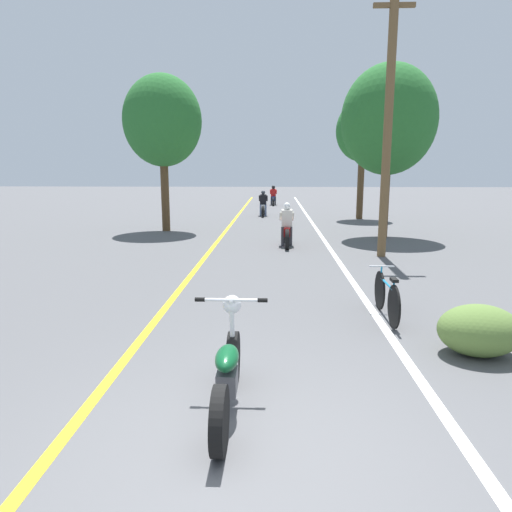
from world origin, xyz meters
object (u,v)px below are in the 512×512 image
at_px(utility_pole, 388,122).
at_px(motorcycle_rider_mid, 263,206).
at_px(motorcycle_foreground, 228,372).
at_px(motorcycle_rider_lead, 287,230).
at_px(bicycle_parked, 387,297).
at_px(roadside_tree_right_near, 389,120).
at_px(motorcycle_rider_far, 273,198).
at_px(roadside_tree_right_far, 363,132).
at_px(roadside_tree_left, 162,121).

height_order(utility_pole, motorcycle_rider_mid, utility_pole).
bearing_deg(motorcycle_foreground, motorcycle_rider_mid, 90.39).
bearing_deg(motorcycle_rider_lead, bicycle_parked, -78.34).
distance_m(roadside_tree_right_near, motorcycle_rider_far, 15.83).
relative_size(roadside_tree_right_far, roadside_tree_left, 0.95).
relative_size(roadside_tree_right_near, motorcycle_rider_mid, 3.12).
distance_m(utility_pole, motorcycle_foreground, 10.00).
bearing_deg(roadside_tree_left, motorcycle_foreground, -74.22).
distance_m(roadside_tree_right_near, bicycle_parked, 10.38).
xyz_separation_m(motorcycle_foreground, motorcycle_rider_mid, (-0.14, 20.03, 0.08)).
distance_m(utility_pole, motorcycle_rider_mid, 12.33).
xyz_separation_m(roadside_tree_left, bicycle_parked, (6.33, -10.83, -3.94)).
xyz_separation_m(roadside_tree_right_near, bicycle_parked, (-2.12, -9.42, -3.81)).
relative_size(motorcycle_rider_lead, bicycle_parked, 1.18).
xyz_separation_m(roadside_tree_left, motorcycle_rider_far, (4.33, 13.44, -3.79)).
relative_size(motorcycle_rider_mid, bicycle_parked, 1.16).
bearing_deg(roadside_tree_right_near, motorcycle_foreground, -109.72).
xyz_separation_m(motorcycle_rider_mid, motorcycle_rider_far, (0.52, 7.36, 0.01)).
xyz_separation_m(roadside_tree_right_near, motorcycle_rider_lead, (-3.63, -2.14, -3.65)).
bearing_deg(roadside_tree_right_near, bicycle_parked, -102.68).
distance_m(utility_pole, motorcycle_rider_lead, 4.53).
bearing_deg(bicycle_parked, motorcycle_rider_mid, 98.47).
height_order(roadside_tree_left, motorcycle_rider_lead, roadside_tree_left).
bearing_deg(motorcycle_rider_lead, roadside_tree_left, 143.73).
bearing_deg(roadside_tree_right_far, motorcycle_rider_far, 117.02).
bearing_deg(motorcycle_rider_mid, roadside_tree_right_far, -14.00).
bearing_deg(roadside_tree_left, utility_pole, -34.80).
bearing_deg(utility_pole, motorcycle_rider_far, 99.71).
distance_m(roadside_tree_left, motorcycle_rider_far, 14.62).
distance_m(motorcycle_foreground, motorcycle_rider_lead, 10.46).
bearing_deg(roadside_tree_left, roadside_tree_right_far, 29.17).
relative_size(utility_pole, roadside_tree_left, 1.20).
distance_m(motorcycle_rider_mid, motorcycle_rider_far, 7.37).
height_order(roadside_tree_right_near, roadside_tree_right_far, roadside_tree_right_near).
bearing_deg(bicycle_parked, motorcycle_foreground, -127.25).
height_order(motorcycle_rider_lead, motorcycle_rider_far, motorcycle_rider_lead).
bearing_deg(bicycle_parked, roadside_tree_right_near, 77.32).
distance_m(motorcycle_rider_lead, motorcycle_rider_far, 16.98).
xyz_separation_m(roadside_tree_right_far, motorcycle_rider_mid, (-4.89, 1.22, -3.76)).
relative_size(motorcycle_rider_far, bicycle_parked, 1.19).
distance_m(utility_pole, motorcycle_rider_far, 19.21).
xyz_separation_m(roadside_tree_right_near, motorcycle_rider_mid, (-4.64, 7.48, -3.67)).
relative_size(utility_pole, motorcycle_foreground, 3.69).
height_order(utility_pole, motorcycle_rider_lead, utility_pole).
bearing_deg(motorcycle_foreground, motorcycle_rider_far, 89.20).
bearing_deg(motorcycle_rider_lead, motorcycle_rider_far, 91.66).
height_order(motorcycle_foreground, motorcycle_rider_far, motorcycle_rider_far).
bearing_deg(roadside_tree_right_far, bicycle_parked, -98.62).
bearing_deg(motorcycle_rider_mid, roadside_tree_right_near, -58.21).
bearing_deg(roadside_tree_right_far, utility_pole, -96.69).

